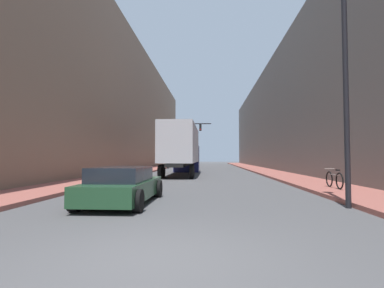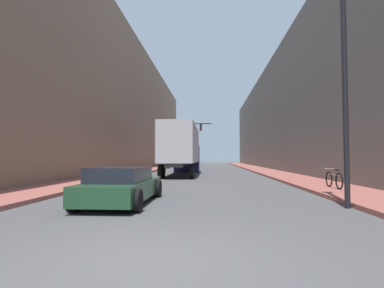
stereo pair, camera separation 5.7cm
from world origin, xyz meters
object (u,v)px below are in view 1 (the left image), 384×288
sedan_car (123,185)px  traffic_signal_gantry (180,135)px  street_lamp (345,41)px  parked_bicycle (334,179)px  semi_truck (182,148)px

sedan_car → traffic_signal_gantry: 30.44m
sedan_car → street_lamp: bearing=-4.2°
sedan_car → parked_bicycle: sedan_car is taller
semi_truck → sedan_car: bearing=-91.6°
sedan_car → traffic_signal_gantry: size_ratio=0.71×
traffic_signal_gantry → street_lamp: size_ratio=0.78×
semi_truck → traffic_signal_gantry: (-1.65, 14.01, 2.20)m
traffic_signal_gantry → parked_bicycle: bearing=-69.9°
traffic_signal_gantry → parked_bicycle: size_ratio=3.46×
street_lamp → parked_bicycle: bearing=72.7°
semi_truck → parked_bicycle: (7.92, -12.23, -1.76)m
street_lamp → parked_bicycle: 6.50m
semi_truck → street_lamp: 18.12m
sedan_car → parked_bicycle: 9.24m
semi_truck → traffic_signal_gantry: size_ratio=1.95×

